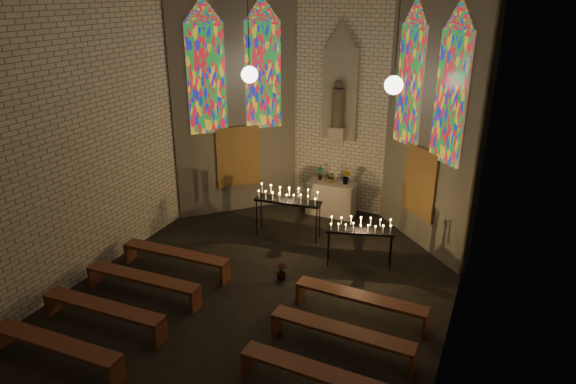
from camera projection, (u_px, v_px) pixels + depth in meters
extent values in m
plane|color=black|center=(243.00, 312.00, 10.75)|extent=(12.00, 12.00, 0.00)
cube|color=beige|center=(341.00, 94.00, 14.53)|extent=(8.00, 0.02, 7.00)
cube|color=beige|center=(73.00, 129.00, 10.95)|extent=(0.02, 12.00, 7.00)
cube|color=beige|center=(464.00, 184.00, 7.93)|extent=(0.02, 12.00, 7.00)
cube|color=beige|center=(234.00, 94.00, 14.51)|extent=(2.72, 2.72, 7.00)
cube|color=beige|center=(432.00, 112.00, 12.43)|extent=(2.72, 2.72, 7.00)
cube|color=#4C3F8C|center=(206.00, 79.00, 13.91)|extent=(0.78, 0.78, 3.00)
cube|color=#4C3F8C|center=(263.00, 76.00, 14.45)|extent=(0.78, 0.78, 3.00)
cube|color=#4C3F8C|center=(410.00, 86.00, 12.89)|extent=(0.78, 0.78, 3.00)
cube|color=#4C3F8C|center=(451.00, 99.00, 11.49)|extent=(0.78, 0.78, 3.00)
cube|color=brown|center=(238.00, 157.00, 15.03)|extent=(0.95, 0.95, 1.80)
cube|color=brown|center=(419.00, 183.00, 13.05)|extent=(0.95, 0.95, 1.80)
cube|color=gray|center=(340.00, 95.00, 14.46)|extent=(1.00, 0.12, 2.60)
cone|color=gray|center=(342.00, 34.00, 13.85)|extent=(1.00, 1.00, 0.80)
cube|color=#AC9F8C|center=(337.00, 134.00, 14.75)|extent=(0.45, 0.30, 0.40)
cylinder|color=brown|center=(338.00, 108.00, 14.47)|extent=(0.36, 0.36, 1.10)
sphere|color=brown|center=(339.00, 85.00, 14.23)|extent=(0.26, 0.26, 0.26)
sphere|color=white|center=(250.00, 75.00, 13.37)|extent=(0.44, 0.44, 0.44)
cylinder|color=black|center=(248.00, 18.00, 12.85)|extent=(0.02, 0.02, 2.80)
sphere|color=white|center=(394.00, 85.00, 11.94)|extent=(0.44, 0.44, 0.44)
cylinder|color=black|center=(399.00, 22.00, 11.42)|extent=(0.02, 0.02, 2.80)
cube|color=#AC9F8C|center=(331.00, 199.00, 15.18)|extent=(1.40, 0.60, 1.00)
imported|color=#4C723F|center=(320.00, 173.00, 15.16)|extent=(0.23, 0.16, 0.42)
imported|color=#4C723F|center=(331.00, 177.00, 14.94)|extent=(0.38, 0.35, 0.35)
imported|color=#4C723F|center=(346.00, 177.00, 14.81)|extent=(0.30, 0.28, 0.44)
imported|color=#4C723F|center=(281.00, 272.00, 11.86)|extent=(0.30, 0.30, 0.41)
cube|color=black|center=(288.00, 201.00, 13.63)|extent=(1.82, 0.59, 0.06)
cylinder|color=black|center=(257.00, 217.00, 13.93)|extent=(0.03, 0.03, 1.01)
cylinder|color=black|center=(316.00, 226.00, 13.43)|extent=(0.03, 0.03, 1.01)
cylinder|color=black|center=(261.00, 213.00, 14.23)|extent=(0.03, 0.03, 1.01)
cylinder|color=black|center=(320.00, 221.00, 13.73)|extent=(0.03, 0.03, 1.01)
cube|color=black|center=(360.00, 231.00, 12.23)|extent=(1.64, 0.81, 0.05)
cylinder|color=black|center=(328.00, 249.00, 12.36)|extent=(0.03, 0.03, 0.90)
cylinder|color=black|center=(391.00, 253.00, 12.17)|extent=(0.03, 0.03, 0.90)
cylinder|color=black|center=(329.00, 244.00, 12.63)|extent=(0.03, 0.03, 0.90)
cylinder|color=black|center=(390.00, 248.00, 12.44)|extent=(0.03, 0.03, 0.90)
cube|color=#542818|center=(175.00, 253.00, 12.12)|extent=(2.74, 0.46, 0.07)
cube|color=#542818|center=(130.00, 252.00, 12.68)|extent=(0.08, 0.38, 0.49)
cube|color=#542818|center=(225.00, 273.00, 11.74)|extent=(0.08, 0.38, 0.49)
cube|color=#542818|center=(360.00, 296.00, 10.40)|extent=(2.74, 0.46, 0.07)
cube|color=#542818|center=(301.00, 291.00, 11.03)|extent=(0.08, 0.38, 0.49)
cube|color=#542818|center=(425.00, 324.00, 9.96)|extent=(0.08, 0.38, 0.49)
cube|color=#542818|center=(142.00, 277.00, 11.10)|extent=(2.74, 0.46, 0.07)
cube|color=#542818|center=(95.00, 275.00, 11.66)|extent=(0.08, 0.38, 0.49)
cube|color=#542818|center=(196.00, 300.00, 10.72)|extent=(0.08, 0.38, 0.49)
cube|color=#542818|center=(342.00, 330.00, 9.39)|extent=(2.74, 0.46, 0.07)
cube|color=#542818|center=(277.00, 322.00, 10.02)|extent=(0.08, 0.38, 0.49)
cube|color=#542818|center=(413.00, 362.00, 8.94)|extent=(0.08, 0.38, 0.49)
cube|color=#542818|center=(103.00, 306.00, 10.08)|extent=(2.74, 0.46, 0.07)
cube|color=#542818|center=(53.00, 302.00, 10.64)|extent=(0.08, 0.38, 0.49)
cube|color=#542818|center=(161.00, 333.00, 9.70)|extent=(0.08, 0.38, 0.49)
cube|color=#542818|center=(318.00, 372.00, 8.37)|extent=(2.74, 0.46, 0.07)
cube|color=#542818|center=(248.00, 360.00, 9.00)|extent=(0.08, 0.38, 0.49)
cube|color=#542818|center=(54.00, 342.00, 9.06)|extent=(2.74, 0.46, 0.07)
cube|color=#542818|center=(2.00, 336.00, 9.62)|extent=(0.08, 0.38, 0.49)
cube|color=#542818|center=(117.00, 373.00, 8.69)|extent=(0.08, 0.38, 0.49)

